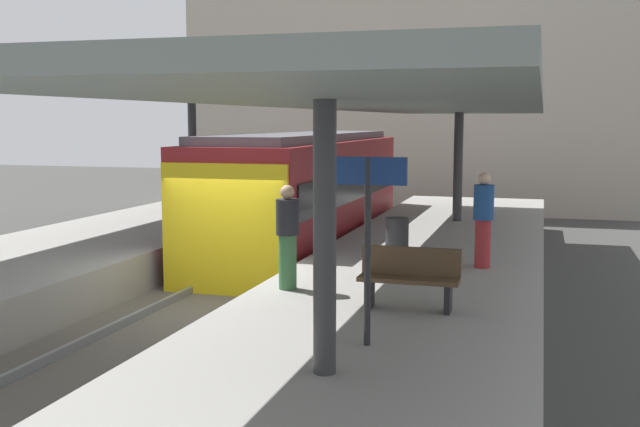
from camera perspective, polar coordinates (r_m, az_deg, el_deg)
The scene contains 15 objects.
ground_plane at distance 14.07m, azimuth -9.13°, elevation -7.98°, with size 80.00×80.00×0.00m, color #383835.
platform_left at distance 15.94m, azimuth -21.64°, elevation -4.77°, with size 4.40×28.00×1.00m, color gray.
platform_right at distance 12.81m, azimuth 6.47°, elevation -7.12°, with size 4.40×28.00×1.00m, color gray.
track_ballast at distance 14.05m, azimuth -9.14°, elevation -7.59°, with size 3.20×28.00×0.20m, color #59544C.
rail_near_side at distance 14.33m, azimuth -11.77°, elevation -6.66°, with size 0.08×28.00×0.14m, color slate.
rail_far_side at distance 13.72m, azimuth -6.42°, elevation -7.16°, with size 0.08×28.00×0.14m, color slate.
commuter_train at distance 19.62m, azimuth -1.22°, elevation 1.48°, with size 2.78×10.36×3.10m.
canopy_left at distance 16.77m, azimuth -19.27°, elevation 9.16°, with size 4.18×21.00×3.49m.
canopy_right at distance 13.81m, azimuth 7.68°, elevation 8.03°, with size 4.18×21.00×2.99m.
platform_bench at distance 10.65m, azimuth 6.76°, elevation -4.71°, with size 1.40×0.41×0.86m.
platform_sign at distance 8.71m, azimuth 3.63°, elevation 0.43°, with size 0.90×0.08×2.21m.
litter_bin at distance 14.37m, azimuth 5.82°, elevation -1.91°, with size 0.44×0.44×0.80m, color #2D2D30.
passenger_near_bench at distance 11.76m, azimuth -2.46°, elevation -1.67°, with size 0.36×0.36×1.63m.
passenger_mid_platform at distance 13.78m, azimuth 12.21°, elevation -0.37°, with size 0.36×0.36×1.71m.
station_building_backdrop at distance 32.75m, azimuth 6.98°, elevation 10.26°, with size 18.00×6.00×11.00m, color #A89E8E.
Camera 1 is at (5.91, -12.25, 3.62)m, focal length 42.46 mm.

